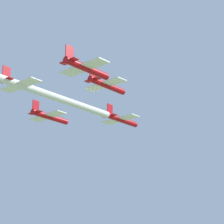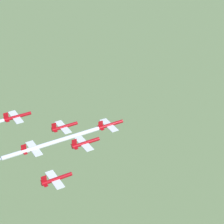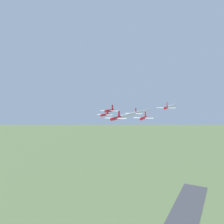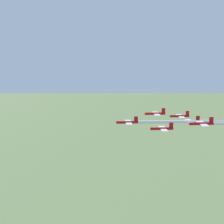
{
  "view_description": "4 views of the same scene",
  "coord_description": "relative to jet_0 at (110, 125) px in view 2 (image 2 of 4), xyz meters",
  "views": [
    {
      "loc": [
        -32.9,
        -92.99,
        84.43
      ],
      "look_at": [
        8.6,
        -3.25,
        117.37
      ],
      "focal_mm": 85.0,
      "sensor_mm": 36.0,
      "label": 1
    },
    {
      "loc": [
        -0.53,
        -118.91,
        194.7
      ],
      "look_at": [
        13.52,
        1.41,
        122.53
      ],
      "focal_mm": 70.0,
      "sensor_mm": 36.0,
      "label": 2
    },
    {
      "loc": [
        72.74,
        57.5,
        125.57
      ],
      "look_at": [
        10.88,
        -2.59,
        119.73
      ],
      "focal_mm": 35.0,
      "sensor_mm": 36.0,
      "label": 3
    },
    {
      "loc": [
        -26.21,
        121.84,
        149.02
      ],
      "look_at": [
        18.51,
        4.87,
        122.35
      ],
      "focal_mm": 50.0,
      "sensor_mm": 36.0,
      "label": 4
    }
  ],
  "objects": [
    {
      "name": "jet_4",
      "position": [
        -24.01,
        -10.41,
        -0.01
      ],
      "size": [
        8.98,
        8.75,
        3.06
      ],
      "rotation": [
        0.0,
        0.0,
        5.12
      ],
      "color": "#B20C14"
    },
    {
      "name": "smoke_trail_0",
      "position": [
        -18.71,
        -8.11,
        -0.04
      ],
      "size": [
        30.28,
        14.12,
        1.34
      ],
      "rotation": [
        0.0,
        0.0,
        5.12
      ],
      "color": "white"
    },
    {
      "name": "jet_5",
      "position": [
        -17.89,
        -24.53,
        -1.09
      ],
      "size": [
        8.98,
        8.75,
        3.06
      ],
      "rotation": [
        0.0,
        0.0,
        5.12
      ],
      "color": "#B20C14"
    },
    {
      "name": "jet_3",
      "position": [
        -30.14,
        3.72,
        3.02
      ],
      "size": [
        8.98,
        8.75,
        3.06
      ],
      "rotation": [
        0.0,
        0.0,
        5.12
      ],
      "color": "#B20C14"
    },
    {
      "name": "jet_0",
      "position": [
        0.0,
        0.0,
        0.0
      ],
      "size": [
        8.98,
        8.75,
        3.06
      ],
      "rotation": [
        0.0,
        0.0,
        5.12
      ],
      "color": "#B20C14"
    },
    {
      "name": "jet_1",
      "position": [
        -15.07,
        1.86,
        -0.82
      ],
      "size": [
        8.98,
        8.75,
        3.06
      ],
      "rotation": [
        0.0,
        0.0,
        5.12
      ],
      "color": "#B20C14"
    },
    {
      "name": "jet_2",
      "position": [
        -8.95,
        -12.27,
        1.91
      ],
      "size": [
        8.98,
        8.75,
        3.06
      ],
      "rotation": [
        0.0,
        0.0,
        5.12
      ],
      "color": "#B20C14"
    }
  ]
}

